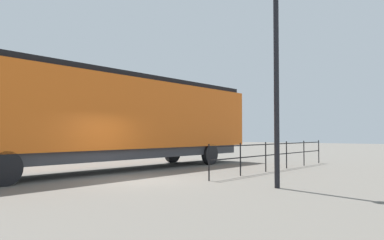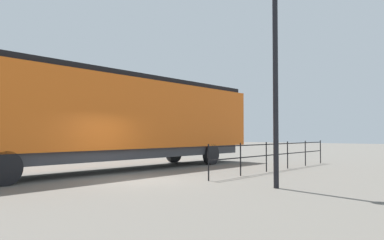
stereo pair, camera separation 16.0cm
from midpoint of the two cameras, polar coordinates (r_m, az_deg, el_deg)
The scene contains 4 objects.
ground_plane at distance 14.17m, azimuth -7.63°, elevation -8.61°, with size 120.00×120.00×0.00m, color #666059.
locomotive at distance 18.20m, azimuth -9.68°, elevation 0.41°, with size 2.93×17.25×4.28m.
lamp_post at distance 12.55m, azimuth 12.28°, elevation 11.79°, with size 0.46×0.46×7.09m.
platform_fence at distance 18.30m, azimuth 12.48°, elevation -4.48°, with size 0.05×10.58×1.28m.
Camera 2 is at (10.23, -9.70, 1.63)m, focal length 36.93 mm.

